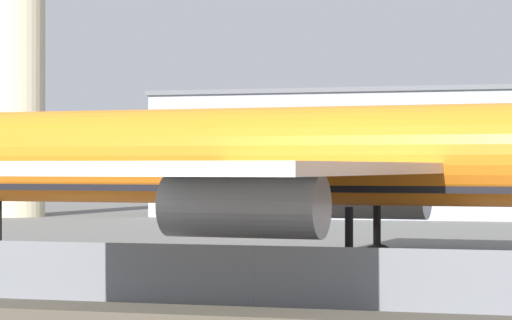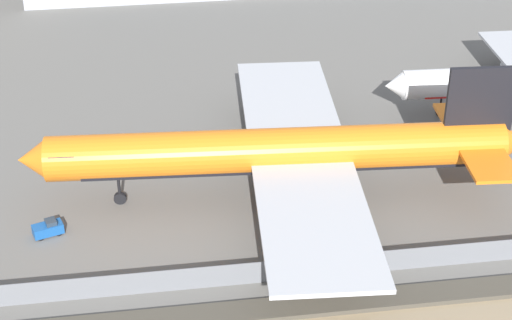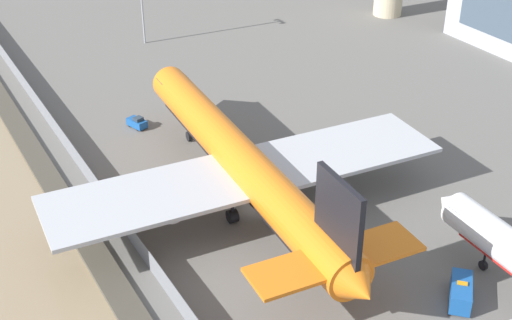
% 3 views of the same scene
% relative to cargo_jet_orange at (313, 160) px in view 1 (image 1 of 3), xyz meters
% --- Properties ---
extents(ground_plane, '(500.00, 500.00, 0.00)m').
position_rel_cargo_jet_orange_xyz_m(ground_plane, '(1.26, 0.84, -6.01)').
color(ground_plane, '#66635E').
extents(shoreline_seawall, '(320.00, 3.00, 0.50)m').
position_rel_cargo_jet_orange_xyz_m(shoreline_seawall, '(1.26, -19.66, -5.76)').
color(shoreline_seawall, '#474238').
rests_on(shoreline_seawall, ground).
extents(perimeter_fence, '(280.00, 0.10, 2.56)m').
position_rel_cargo_jet_orange_xyz_m(perimeter_fence, '(1.26, -15.16, -4.74)').
color(perimeter_fence, slate).
rests_on(perimeter_fence, ground).
extents(cargo_jet_orange, '(57.67, 49.98, 15.77)m').
position_rel_cargo_jet_orange_xyz_m(cargo_jet_orange, '(0.00, 0.00, 0.00)').
color(cargo_jet_orange, orange).
rests_on(cargo_jet_orange, ground).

